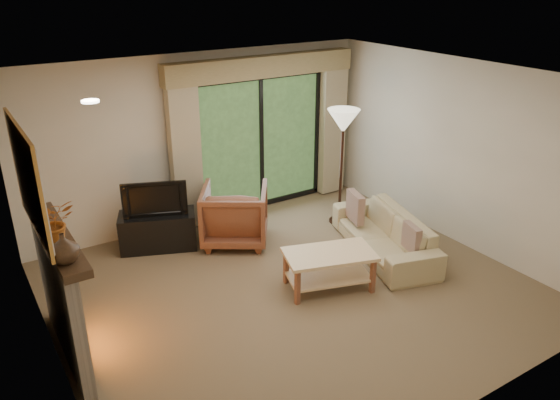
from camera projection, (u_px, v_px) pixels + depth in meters
floor at (293, 289)px, 6.79m from camera, size 5.50×5.50×0.00m
ceiling at (295, 79)px, 5.78m from camera, size 5.50×5.50×0.00m
wall_back at (202, 140)px, 8.23m from camera, size 5.00×0.00×5.00m
wall_front at (468, 293)px, 4.34m from camera, size 5.00×0.00×5.00m
wall_left at (41, 254)px, 4.93m from camera, size 0.00×5.00×5.00m
wall_right at (457, 153)px, 7.64m from camera, size 0.00×5.00×5.00m
fireplace at (61, 298)px, 5.38m from camera, size 0.24×1.70×1.37m
mirror at (29, 180)px, 4.85m from camera, size 0.07×1.45×1.02m
sliding_door at (261, 143)px, 8.76m from camera, size 2.26×0.10×2.16m
curtain_left at (185, 153)px, 7.97m from camera, size 0.45×0.18×2.35m
curtain_right at (332, 126)px, 9.30m from camera, size 0.45×0.18×2.35m
cornice at (263, 67)px, 8.21m from camera, size 3.20×0.24×0.32m
media_console at (158, 231)px, 7.71m from camera, size 1.15×0.83×0.52m
tv at (155, 197)px, 7.51m from camera, size 0.86×0.43×0.51m
armchair at (235, 215)px, 7.82m from camera, size 1.27×1.28×0.85m
sofa at (384, 234)px, 7.57m from camera, size 1.27×2.09×0.57m
pillow_near at (411, 238)px, 7.02m from camera, size 0.19×0.36×0.35m
pillow_far at (355, 207)px, 7.89m from camera, size 0.22×0.44×0.43m
coffee_table at (329, 270)px, 6.74m from camera, size 1.22×0.90×0.49m
floor_lamp at (341, 168)px, 8.26m from camera, size 0.49×0.49×1.80m
vase at (64, 248)px, 4.61m from camera, size 0.30×0.30×0.27m
branches at (52, 222)px, 4.89m from camera, size 0.44×0.40×0.42m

